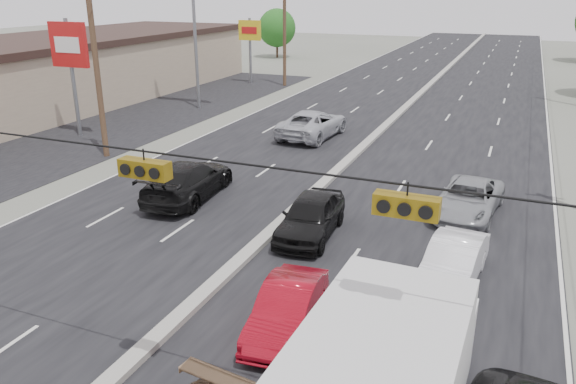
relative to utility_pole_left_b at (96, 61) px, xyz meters
name	(u,v)px	position (x,y,z in m)	size (l,w,h in m)	color
ground	(112,383)	(12.50, -15.00, -5.11)	(200.00, 200.00, 0.00)	#606356
road_surface	(394,119)	(12.50, 15.00, -5.11)	(20.00, 160.00, 0.02)	black
center_median	(394,118)	(12.50, 15.00, -5.01)	(0.50, 160.00, 0.20)	gray
strip_mall	(49,75)	(-13.50, 10.00, -2.81)	(12.00, 42.00, 4.60)	tan
parking_lot	(148,113)	(-4.50, 10.00, -5.11)	(10.00, 42.00, 0.02)	black
utility_pole_left_b	(96,61)	(0.00, 0.00, 0.00)	(1.60, 0.30, 10.00)	#422D1E
utility_pole_left_c	(285,29)	(0.00, 25.00, 0.00)	(1.60, 0.30, 10.00)	#422D1E
traffic_signals	(140,166)	(13.90, -15.00, 0.39)	(25.00, 0.30, 0.54)	black
pole_sign_mid	(69,51)	(-4.50, 3.00, 0.01)	(2.60, 0.25, 7.00)	slate
pole_sign_far	(250,36)	(-3.50, 25.00, -0.70)	(2.20, 0.25, 6.00)	slate
tree_left_far	(277,28)	(-9.50, 45.00, -1.39)	(4.80, 4.80, 6.12)	#382619
red_sedan	(287,309)	(15.46, -11.46, -4.45)	(1.39, 3.99, 1.31)	maroon
queue_car_a	(311,216)	(13.90, -5.45, -4.34)	(1.82, 4.53, 1.54)	black
queue_car_b	(453,263)	(19.20, -7.11, -4.41)	(1.48, 4.24, 1.40)	white
queue_car_c	(468,199)	(19.05, -1.13, -4.43)	(2.24, 4.86, 1.35)	gray
oncoming_near	(188,180)	(7.61, -3.80, -4.29)	(2.29, 5.64, 1.64)	black
oncoming_far	(313,124)	(8.95, 8.21, -4.28)	(2.73, 5.93, 1.65)	#B2B4BA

